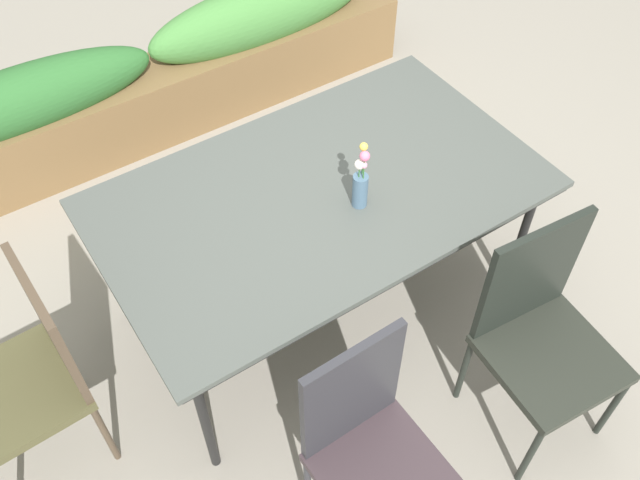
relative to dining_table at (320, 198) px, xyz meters
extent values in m
plane|color=gray|center=(0.04, -0.04, -0.73)|extent=(12.00, 12.00, 0.00)
cube|color=#4C514C|center=(0.00, 0.00, 0.03)|extent=(1.83, 1.09, 0.03)
cube|color=black|center=(0.00, 0.00, 0.00)|extent=(1.80, 1.07, 0.02)
cylinder|color=black|center=(-0.82, -0.45, -0.36)|extent=(0.04, 0.04, 0.74)
cylinder|color=black|center=(0.82, -0.45, -0.36)|extent=(0.04, 0.04, 0.74)
cylinder|color=black|center=(-0.82, 0.45, -0.36)|extent=(0.04, 0.04, 0.74)
cylinder|color=black|center=(0.82, 0.45, -0.36)|extent=(0.04, 0.04, 0.74)
cube|color=#3C2E33|center=(-0.41, -1.01, -0.26)|extent=(0.42, 0.42, 0.04)
cube|color=#2D2D33|center=(-0.42, -0.81, 0.01)|extent=(0.39, 0.04, 0.52)
cylinder|color=#2D2D33|center=(-0.23, -0.82, -0.50)|extent=(0.03, 0.03, 0.46)
cube|color=#4E4A2C|center=(-1.38, 0.00, -0.27)|extent=(0.48, 0.48, 0.04)
cube|color=#4C3D2D|center=(-1.16, 0.01, -0.01)|extent=(0.05, 0.44, 0.51)
cylinder|color=#4C3D2D|center=(-1.16, -0.20, -0.50)|extent=(0.03, 0.03, 0.45)
cylinder|color=#4C3D2D|center=(-1.17, 0.22, -0.50)|extent=(0.03, 0.03, 0.45)
cube|color=#282C24|center=(0.41, -1.01, -0.27)|extent=(0.51, 0.51, 0.04)
cube|color=black|center=(0.43, -0.79, 0.01)|extent=(0.45, 0.07, 0.53)
cylinder|color=black|center=(0.61, -1.24, -0.50)|extent=(0.03, 0.03, 0.45)
cylinder|color=black|center=(0.18, -1.20, -0.50)|extent=(0.03, 0.03, 0.45)
cylinder|color=black|center=(0.65, -0.81, -0.50)|extent=(0.03, 0.03, 0.45)
cylinder|color=black|center=(0.22, -0.77, -0.50)|extent=(0.03, 0.03, 0.45)
cylinder|color=slate|center=(0.09, -0.15, 0.12)|extent=(0.06, 0.06, 0.15)
cylinder|color=#387233|center=(0.08, -0.15, 0.21)|extent=(0.01, 0.01, 0.11)
sphere|color=white|center=(0.08, -0.15, 0.26)|extent=(0.04, 0.04, 0.04)
cylinder|color=#387233|center=(0.11, -0.14, 0.24)|extent=(0.01, 0.01, 0.18)
sphere|color=#EFCC4C|center=(0.11, -0.14, 0.33)|extent=(0.03, 0.03, 0.03)
cylinder|color=#387233|center=(0.09, -0.16, 0.21)|extent=(0.01, 0.01, 0.11)
sphere|color=pink|center=(0.09, -0.16, 0.26)|extent=(0.03, 0.03, 0.03)
cylinder|color=#387233|center=(0.09, -0.16, 0.23)|extent=(0.01, 0.01, 0.15)
sphere|color=pink|center=(0.09, -0.16, 0.31)|extent=(0.04, 0.04, 0.04)
cube|color=brown|center=(-0.08, 1.62, -0.51)|extent=(3.28, 0.36, 0.43)
ellipsoid|color=#2D662D|center=(-0.82, 1.62, -0.20)|extent=(1.48, 0.33, 0.36)
ellipsoid|color=#47843D|center=(0.66, 1.62, -0.18)|extent=(1.48, 0.33, 0.40)
camera|label=1|loc=(-1.12, -1.68, 2.07)|focal=38.87mm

